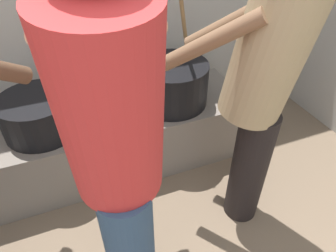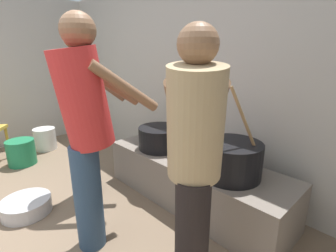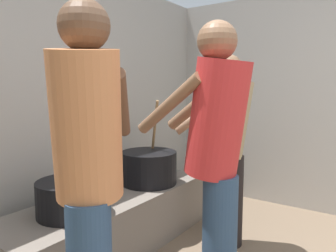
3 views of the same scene
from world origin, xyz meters
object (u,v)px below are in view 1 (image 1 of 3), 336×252
object	(u,v)px
cook_in_red_shirt	(117,155)
cook_in_tan_shirt	(260,89)
cooking_pot_secondary	(39,114)
cooking_pot_main	(172,83)

from	to	relation	value
cook_in_red_shirt	cook_in_tan_shirt	xyz separation A→B (m)	(0.73, 0.26, -0.07)
cooking_pot_secondary	cook_in_red_shirt	bearing A→B (deg)	-72.72
cook_in_tan_shirt	cooking_pot_secondary	bearing A→B (deg)	147.02
cooking_pot_main	cook_in_tan_shirt	distance (m)	0.75
cooking_pot_main	cooking_pot_secondary	distance (m)	0.85
cooking_pot_main	cook_in_red_shirt	size ratio (longest dim) A/B	0.45
cooking_pot_main	cook_in_tan_shirt	world-z (taller)	cook_in_tan_shirt
cooking_pot_secondary	cooking_pot_main	bearing A→B (deg)	0.26
cook_in_red_shirt	cooking_pot_main	bearing A→B (deg)	58.64
cooking_pot_secondary	cook_in_tan_shirt	bearing A→B (deg)	-32.98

